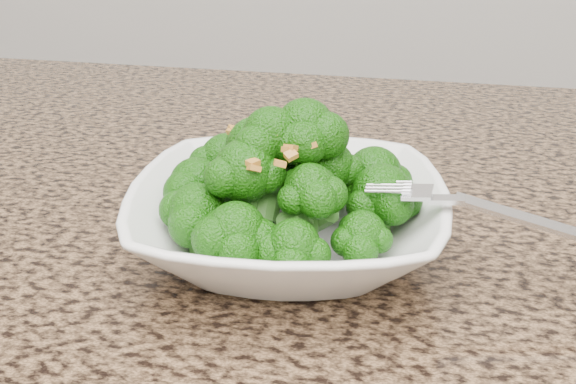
# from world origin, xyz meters

# --- Properties ---
(granite_counter) EXTENTS (1.64, 1.04, 0.03)m
(granite_counter) POSITION_xyz_m (0.00, 0.30, 0.89)
(granite_counter) COLOR brown
(granite_counter) RESTS_ON cabinet
(bowl) EXTENTS (0.25, 0.25, 0.06)m
(bowl) POSITION_xyz_m (0.12, 0.31, 0.93)
(bowl) COLOR white
(bowl) RESTS_ON granite_counter
(broccoli_pile) EXTENTS (0.20, 0.20, 0.08)m
(broccoli_pile) POSITION_xyz_m (0.12, 0.31, 0.99)
(broccoli_pile) COLOR #195D0A
(broccoli_pile) RESTS_ON bowl
(garlic_topping) EXTENTS (0.12, 0.12, 0.01)m
(garlic_topping) POSITION_xyz_m (0.12, 0.31, 1.04)
(garlic_topping) COLOR #C68630
(garlic_topping) RESTS_ON broccoli_pile
(fork) EXTENTS (0.19, 0.04, 0.01)m
(fork) POSITION_xyz_m (0.23, 0.29, 0.96)
(fork) COLOR silver
(fork) RESTS_ON bowl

